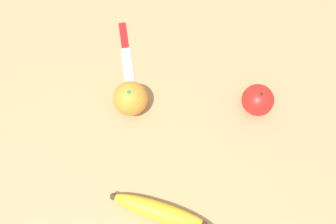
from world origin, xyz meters
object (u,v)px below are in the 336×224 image
Objects in this scene: orange at (131,98)px; paring_knife at (125,49)px; apple at (258,100)px; banana at (161,212)px.

orange is 0.48× the size of paring_knife.
orange is 0.28m from apple.
apple is at bearing 91.00° from orange.
banana is 0.39m from paring_knife.
paring_knife is at bearing -170.54° from orange.
banana is at bearing 94.10° from paring_knife.
orange is 0.15m from paring_knife.
orange is (-0.24, -0.07, 0.02)m from banana.
apple reaches higher than paring_knife.
apple is 0.49× the size of paring_knife.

